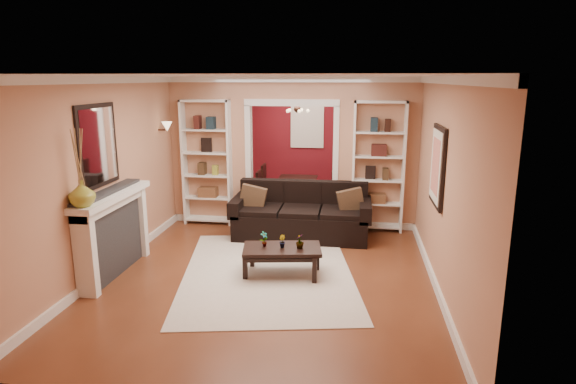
# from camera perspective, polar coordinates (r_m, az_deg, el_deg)

# --- Properties ---
(floor) EXTENTS (8.00, 8.00, 0.00)m
(floor) POSITION_cam_1_polar(r_m,az_deg,el_deg) (7.95, -0.71, -6.28)
(floor) COLOR brown
(floor) RESTS_ON ground
(ceiling) EXTENTS (8.00, 8.00, 0.00)m
(ceiling) POSITION_cam_1_polar(r_m,az_deg,el_deg) (7.49, -0.77, 13.56)
(ceiling) COLOR white
(ceiling) RESTS_ON ground
(wall_back) EXTENTS (8.00, 0.00, 8.00)m
(wall_back) POSITION_cam_1_polar(r_m,az_deg,el_deg) (11.54, 2.31, 6.75)
(wall_back) COLOR tan
(wall_back) RESTS_ON ground
(wall_front) EXTENTS (8.00, 0.00, 8.00)m
(wall_front) POSITION_cam_1_polar(r_m,az_deg,el_deg) (3.83, -9.98, -7.03)
(wall_front) COLOR tan
(wall_front) RESTS_ON ground
(wall_left) EXTENTS (0.00, 8.00, 8.00)m
(wall_left) POSITION_cam_1_polar(r_m,az_deg,el_deg) (8.25, -16.40, 3.59)
(wall_left) COLOR tan
(wall_left) RESTS_ON ground
(wall_right) EXTENTS (0.00, 8.00, 8.00)m
(wall_right) POSITION_cam_1_polar(r_m,az_deg,el_deg) (7.60, 16.29, 2.80)
(wall_right) COLOR tan
(wall_right) RESTS_ON ground
(partition_wall) EXTENTS (4.50, 0.15, 2.70)m
(partition_wall) POSITION_cam_1_polar(r_m,az_deg,el_deg) (8.78, 0.46, 4.69)
(partition_wall) COLOR tan
(partition_wall) RESTS_ON floor
(red_back_panel) EXTENTS (4.44, 0.04, 2.64)m
(red_back_panel) POSITION_cam_1_polar(r_m,az_deg,el_deg) (11.51, 2.30, 6.58)
(red_back_panel) COLOR maroon
(red_back_panel) RESTS_ON floor
(dining_window) EXTENTS (0.78, 0.03, 0.98)m
(dining_window) POSITION_cam_1_polar(r_m,az_deg,el_deg) (11.45, 2.29, 7.70)
(dining_window) COLOR #8CA5CC
(dining_window) RESTS_ON wall_back
(area_rug) EXTENTS (2.88, 3.62, 0.01)m
(area_rug) POSITION_cam_1_polar(r_m,az_deg,el_deg) (6.89, -2.40, -9.42)
(area_rug) COLOR beige
(area_rug) RESTS_ON floor
(sofa) EXTENTS (2.35, 1.01, 0.92)m
(sofa) POSITION_cam_1_polar(r_m,az_deg,el_deg) (8.21, 1.57, -2.30)
(sofa) COLOR black
(sofa) RESTS_ON floor
(pillow_left) EXTENTS (0.43, 0.13, 0.43)m
(pillow_left) POSITION_cam_1_polar(r_m,az_deg,el_deg) (8.27, -4.18, -0.76)
(pillow_left) COLOR brown
(pillow_left) RESTS_ON sofa
(pillow_right) EXTENTS (0.43, 0.20, 0.42)m
(pillow_right) POSITION_cam_1_polar(r_m,az_deg,el_deg) (8.09, 7.44, -1.19)
(pillow_right) COLOR brown
(pillow_right) RESTS_ON sofa
(coffee_table) EXTENTS (1.14, 0.74, 0.40)m
(coffee_table) POSITION_cam_1_polar(r_m,az_deg,el_deg) (6.73, -0.71, -8.19)
(coffee_table) COLOR black
(coffee_table) RESTS_ON floor
(plant_left) EXTENTS (0.13, 0.14, 0.22)m
(plant_left) POSITION_cam_1_polar(r_m,az_deg,el_deg) (6.66, -2.84, -5.59)
(plant_left) COLOR #336626
(plant_left) RESTS_ON coffee_table
(plant_center) EXTENTS (0.12, 0.12, 0.17)m
(plant_center) POSITION_cam_1_polar(r_m,az_deg,el_deg) (6.63, -0.72, -5.87)
(plant_center) COLOR #336626
(plant_center) RESTS_ON coffee_table
(plant_right) EXTENTS (0.14, 0.14, 0.20)m
(plant_right) POSITION_cam_1_polar(r_m,az_deg,el_deg) (6.59, 1.43, -5.86)
(plant_right) COLOR #336626
(plant_right) RESTS_ON coffee_table
(bookshelf_left) EXTENTS (0.90, 0.30, 2.30)m
(bookshelf_left) POSITION_cam_1_polar(r_m,az_deg,el_deg) (8.98, -9.55, 3.41)
(bookshelf_left) COLOR white
(bookshelf_left) RESTS_ON floor
(bookshelf_right) EXTENTS (0.90, 0.30, 2.30)m
(bookshelf_right) POSITION_cam_1_polar(r_m,az_deg,el_deg) (8.58, 10.63, 2.90)
(bookshelf_right) COLOR white
(bookshelf_right) RESTS_ON floor
(fireplace) EXTENTS (0.32, 1.70, 1.16)m
(fireplace) POSITION_cam_1_polar(r_m,az_deg,el_deg) (7.05, -19.78, -4.72)
(fireplace) COLOR white
(fireplace) RESTS_ON floor
(vase) EXTENTS (0.32, 0.32, 0.32)m
(vase) POSITION_cam_1_polar(r_m,az_deg,el_deg) (6.28, -23.23, -0.17)
(vase) COLOR #959C32
(vase) RESTS_ON fireplace
(mirror) EXTENTS (0.03, 0.95, 1.10)m
(mirror) POSITION_cam_1_polar(r_m,az_deg,el_deg) (6.86, -21.61, 5.12)
(mirror) COLOR silver
(mirror) RESTS_ON wall_left
(wall_sconce) EXTENTS (0.18, 0.18, 0.22)m
(wall_sconce) POSITION_cam_1_polar(r_m,az_deg,el_deg) (8.65, -14.51, 7.34)
(wall_sconce) COLOR #FFE0A5
(wall_sconce) RESTS_ON wall_left
(framed_art) EXTENTS (0.04, 0.85, 1.05)m
(framed_art) POSITION_cam_1_polar(r_m,az_deg,el_deg) (6.59, 17.25, 2.95)
(framed_art) COLOR black
(framed_art) RESTS_ON wall_right
(dining_table) EXTENTS (1.51, 0.84, 0.53)m
(dining_table) POSITION_cam_1_polar(r_m,az_deg,el_deg) (10.31, 1.06, -0.16)
(dining_table) COLOR black
(dining_table) RESTS_ON floor
(dining_chair_nw) EXTENTS (0.48, 0.48, 0.81)m
(dining_chair_nw) POSITION_cam_1_polar(r_m,az_deg,el_deg) (10.07, -2.26, 0.32)
(dining_chair_nw) COLOR black
(dining_chair_nw) RESTS_ON floor
(dining_chair_ne) EXTENTS (0.56, 0.56, 0.87)m
(dining_chair_ne) POSITION_cam_1_polar(r_m,az_deg,el_deg) (9.93, 4.00, 0.29)
(dining_chair_ne) COLOR black
(dining_chair_ne) RESTS_ON floor
(dining_chair_sw) EXTENTS (0.46, 0.46, 0.85)m
(dining_chair_sw) POSITION_cam_1_polar(r_m,az_deg,el_deg) (10.64, -1.68, 1.13)
(dining_chair_sw) COLOR black
(dining_chair_sw) RESTS_ON floor
(dining_chair_se) EXTENTS (0.44, 0.44, 0.85)m
(dining_chair_se) POSITION_cam_1_polar(r_m,az_deg,el_deg) (10.51, 4.24, 0.97)
(dining_chair_se) COLOR black
(dining_chair_se) RESTS_ON floor
(chandelier) EXTENTS (0.50, 0.50, 0.30)m
(chandelier) POSITION_cam_1_polar(r_m,az_deg,el_deg) (10.19, 1.60, 9.67)
(chandelier) COLOR #331E17
(chandelier) RESTS_ON ceiling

